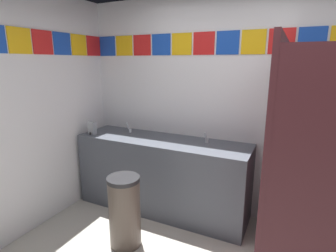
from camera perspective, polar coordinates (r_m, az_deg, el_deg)
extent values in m
cube|color=silver|center=(3.06, 17.01, 3.19)|extent=(3.98, 0.08, 2.51)
cube|color=#1947B7|center=(3.74, -12.86, 16.33)|extent=(0.24, 0.01, 0.24)
cube|color=yellow|center=(3.58, -9.38, 16.61)|extent=(0.24, 0.01, 0.24)
cube|color=red|center=(3.44, -5.59, 16.86)|extent=(0.24, 0.01, 0.24)
cube|color=#1947B7|center=(3.31, -1.47, 17.04)|extent=(0.24, 0.01, 0.24)
cube|color=yellow|center=(3.20, 2.96, 17.14)|extent=(0.24, 0.01, 0.24)
cube|color=red|center=(3.10, 7.69, 17.15)|extent=(0.24, 0.01, 0.24)
cube|color=#1947B7|center=(3.03, 12.67, 17.03)|extent=(0.24, 0.01, 0.24)
cube|color=yellow|center=(2.98, 17.86, 16.79)|extent=(0.24, 0.01, 0.24)
cube|color=red|center=(2.95, 23.17, 16.40)|extent=(0.24, 0.01, 0.24)
cube|color=#1947B7|center=(2.95, 28.51, 15.87)|extent=(0.24, 0.01, 0.24)
cube|color=yellow|center=(3.02, -29.20, 15.70)|extent=(0.01, 0.24, 0.24)
cube|color=red|center=(3.18, -25.28, 15.93)|extent=(0.01, 0.24, 0.24)
cube|color=#1947B7|center=(3.35, -21.73, 16.07)|extent=(0.01, 0.24, 0.24)
cube|color=yellow|center=(3.53, -18.54, 16.15)|extent=(0.01, 0.24, 0.24)
cube|color=red|center=(3.72, -15.67, 16.19)|extent=(0.01, 0.24, 0.24)
cube|color=#4C515B|center=(3.27, -1.31, -10.43)|extent=(2.05, 0.58, 0.89)
cube|color=#4C515B|center=(3.36, 0.80, -2.34)|extent=(2.05, 0.03, 0.08)
cylinder|color=silver|center=(3.36, -9.41, -2.81)|extent=(0.34, 0.34, 0.10)
cylinder|color=silver|center=(2.91, 7.44, -5.33)|extent=(0.34, 0.34, 0.10)
cylinder|color=silver|center=(3.45, -8.13, -0.95)|extent=(0.04, 0.04, 0.05)
cylinder|color=silver|center=(3.39, -8.64, 0.00)|extent=(0.02, 0.06, 0.09)
cylinder|color=silver|center=(3.02, 8.33, -3.10)|extent=(0.04, 0.04, 0.05)
cylinder|color=silver|center=(2.95, 8.08, -2.05)|extent=(0.02, 0.06, 0.09)
cube|color=gray|center=(3.44, -15.94, -0.43)|extent=(0.09, 0.07, 0.16)
cylinder|color=black|center=(3.42, -16.37, -1.57)|extent=(0.02, 0.02, 0.03)
cube|color=#471E23|center=(2.40, 21.47, -6.88)|extent=(0.04, 1.38, 1.96)
cylinder|color=silver|center=(1.74, 20.53, -11.20)|extent=(0.02, 0.02, 0.10)
cylinder|color=white|center=(3.00, 31.19, -20.35)|extent=(0.38, 0.38, 0.40)
torus|color=white|center=(2.89, 31.74, -16.77)|extent=(0.39, 0.39, 0.05)
cube|color=white|center=(3.01, 31.74, -12.24)|extent=(0.34, 0.17, 0.34)
cylinder|color=brown|center=(2.76, -9.27, -17.97)|extent=(0.31, 0.31, 0.68)
cylinder|color=#262628|center=(2.59, -9.58, -11.19)|extent=(0.31, 0.31, 0.04)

